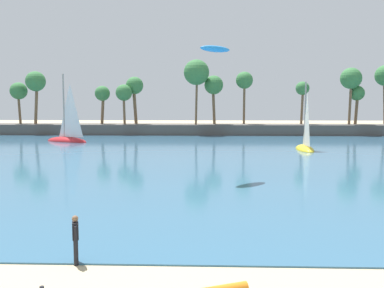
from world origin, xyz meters
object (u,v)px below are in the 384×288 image
at_px(sailboat_mid_bay, 305,143).
at_px(sailboat_far_left, 67,135).
at_px(person_at_waterline, 76,238).
at_px(kite_aloft_high_over_bay, 215,49).

height_order(sailboat_mid_bay, sailboat_far_left, sailboat_far_left).
bearing_deg(sailboat_mid_bay, person_at_waterline, -114.26).
height_order(person_at_waterline, sailboat_far_left, sailboat_far_left).
xyz_separation_m(sailboat_far_left, kite_aloft_high_over_bay, (19.97, -27.95, 8.17)).
relative_size(sailboat_mid_bay, kite_aloft_high_over_bay, 3.05).
bearing_deg(sailboat_far_left, person_at_waterline, -71.22).
relative_size(person_at_waterline, sailboat_far_left, 0.17).
bearing_deg(sailboat_far_left, sailboat_mid_bay, -17.25).
bearing_deg(sailboat_mid_bay, sailboat_far_left, 162.75).
relative_size(person_at_waterline, sailboat_mid_bay, 0.20).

